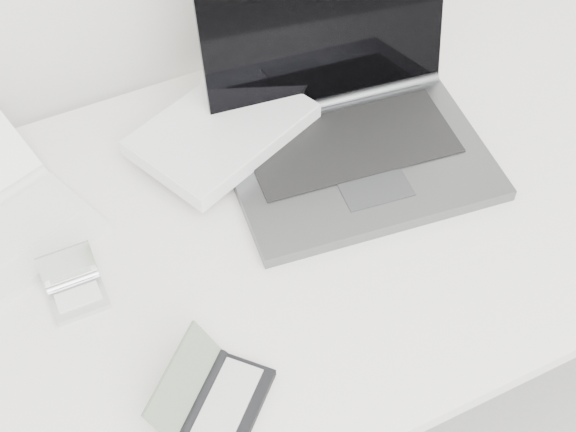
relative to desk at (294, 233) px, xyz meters
name	(u,v)px	position (x,y,z in m)	size (l,w,h in m)	color
desk	(294,233)	(0.00, 0.00, 0.00)	(1.60, 0.80, 0.73)	white
laptop_large	(313,126)	(0.10, 0.13, 0.09)	(0.60, 0.47, 0.29)	#55575A
pda_silver	(76,290)	(-0.36, 0.01, 0.06)	(0.08, 0.09, 0.07)	silver
palmtop_charcoal	(216,402)	(-0.24, -0.26, 0.06)	(0.19, 0.19, 0.07)	black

